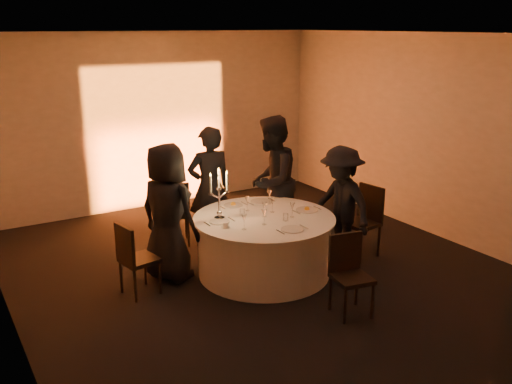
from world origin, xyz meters
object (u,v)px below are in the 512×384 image
banquet_table (264,246)px  coffee_cup (226,225)px  guest_back_right (272,181)px  guest_back_left (210,187)px  guest_right (341,204)px  guest_left (168,213)px  chair_back_left (174,210)px  chair_back_right (273,200)px  chair_front (349,270)px  chair_left (134,256)px  chair_right (365,217)px  candelabra (219,201)px

banquet_table → coffee_cup: size_ratio=16.36×
guest_back_right → coffee_cup: (-1.25, -0.93, -0.14)m
banquet_table → coffee_cup: bearing=-172.3°
guest_back_left → guest_right: 1.87m
guest_left → guest_back_left: guest_back_left is taller
chair_back_left → guest_right: guest_right is taller
chair_back_right → chair_front: 2.80m
chair_front → guest_back_left: guest_back_left is taller
chair_front → guest_right: size_ratio=0.57×
chair_front → chair_back_right: bearing=84.8°
guest_right → coffee_cup: bearing=-96.8°
guest_right → chair_front: bearing=-41.2°
chair_front → guest_right: bearing=64.7°
chair_front → guest_back_right: 2.27m
guest_back_left → chair_left: bearing=39.7°
chair_right → guest_right: 0.46m
chair_left → guest_back_right: (2.28, 0.57, 0.44)m
chair_left → guest_left: size_ratio=0.51×
chair_left → guest_left: 0.70m
chair_front → guest_back_right: size_ratio=0.48×
chair_back_right → chair_left: bearing=-11.9°
guest_left → coffee_cup: guest_left is taller
chair_left → guest_right: (2.78, -0.39, 0.29)m
banquet_table → chair_left: bearing=170.5°
guest_back_left → guest_back_right: guest_back_right is taller
guest_back_left → guest_right: bearing=140.6°
banquet_table → guest_back_right: 1.21m
banquet_table → guest_right: bearing=-5.7°
banquet_table → guest_back_right: guest_back_right is taller
chair_front → candelabra: 1.83m
banquet_table → chair_back_left: size_ratio=1.86×
chair_back_left → guest_back_right: size_ratio=0.51×
banquet_table → chair_front: chair_front is taller
guest_back_right → guest_back_left: bearing=-63.4°
banquet_table → coffee_cup: 0.73m
chair_back_left → candelabra: size_ratio=1.46×
chair_left → guest_back_right: bearing=-86.3°
banquet_table → guest_left: bearing=154.9°
chair_back_left → chair_front: bearing=126.0°
chair_back_left → chair_right: size_ratio=0.98×
guest_back_right → candelabra: bearing=-9.9°
chair_front → candelabra: (-0.78, 1.58, 0.50)m
chair_back_right → guest_back_left: 1.23m
candelabra → guest_right: bearing=-12.0°
chair_right → guest_back_right: bearing=-145.7°
guest_back_right → candelabra: 1.31m
guest_right → chair_back_left: bearing=-138.9°
chair_left → guest_back_left: guest_back_left is taller
chair_right → guest_right: size_ratio=0.62×
chair_right → guest_right: bearing=-104.7°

